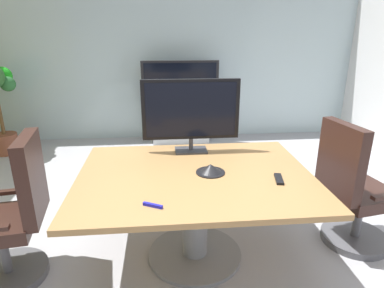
{
  "coord_description": "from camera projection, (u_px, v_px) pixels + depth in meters",
  "views": [
    {
      "loc": [
        -0.18,
        -2.44,
        1.77
      ],
      "look_at": [
        0.05,
        0.07,
        0.89
      ],
      "focal_mm": 30.87,
      "sensor_mm": 36.0,
      "label": 1
    }
  ],
  "objects": [
    {
      "name": "ground_plane",
      "position": [
        187.0,
        242.0,
        2.89
      ],
      "size": [
        7.18,
        7.18,
        0.0
      ],
      "primitive_type": "plane",
      "color": "#99999E"
    },
    {
      "name": "wall_back_glass_partition",
      "position": [
        171.0,
        54.0,
        5.34
      ],
      "size": [
        6.14,
        0.1,
        2.75
      ],
      "primitive_type": "cube",
      "color": "#9EB2B7",
      "rests_on": "ground"
    },
    {
      "name": "conference_table",
      "position": [
        195.0,
        195.0,
        2.54
      ],
      "size": [
        1.75,
        1.33,
        0.74
      ],
      "color": "olive",
      "rests_on": "ground"
    },
    {
      "name": "office_chair_left",
      "position": [
        13.0,
        223.0,
        2.35
      ],
      "size": [
        0.62,
        0.6,
        1.09
      ],
      "rotation": [
        0.0,
        0.0,
        -1.43
      ],
      "color": "#4C4C51",
      "rests_on": "ground"
    },
    {
      "name": "office_chair_right",
      "position": [
        353.0,
        196.0,
        2.73
      ],
      "size": [
        0.63,
        0.61,
        1.09
      ],
      "rotation": [
        0.0,
        0.0,
        1.74
      ],
      "color": "#4C4C51",
      "rests_on": "ground"
    },
    {
      "name": "tv_monitor",
      "position": [
        191.0,
        112.0,
        2.83
      ],
      "size": [
        0.84,
        0.18,
        0.64
      ],
      "color": "#333338",
      "rests_on": "conference_table"
    },
    {
      "name": "wall_display_unit",
      "position": [
        181.0,
        116.0,
        5.32
      ],
      "size": [
        1.2,
        0.36,
        1.31
      ],
      "color": "#B7BABC",
      "rests_on": "ground"
    },
    {
      "name": "conference_phone",
      "position": [
        210.0,
        169.0,
        2.49
      ],
      "size": [
        0.22,
        0.22,
        0.07
      ],
      "color": "black",
      "rests_on": "conference_table"
    },
    {
      "name": "remote_control",
      "position": [
        279.0,
        179.0,
        2.37
      ],
      "size": [
        0.08,
        0.18,
        0.02
      ],
      "primitive_type": "cube",
      "rotation": [
        0.0,
        0.0,
        -0.2
      ],
      "color": "black",
      "rests_on": "conference_table"
    },
    {
      "name": "whiteboard_marker",
      "position": [
        153.0,
        205.0,
        2.02
      ],
      "size": [
        0.12,
        0.08,
        0.02
      ],
      "primitive_type": "cube",
      "rotation": [
        0.0,
        0.0,
        -0.48
      ],
      "color": "#1919A5",
      "rests_on": "conference_table"
    }
  ]
}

